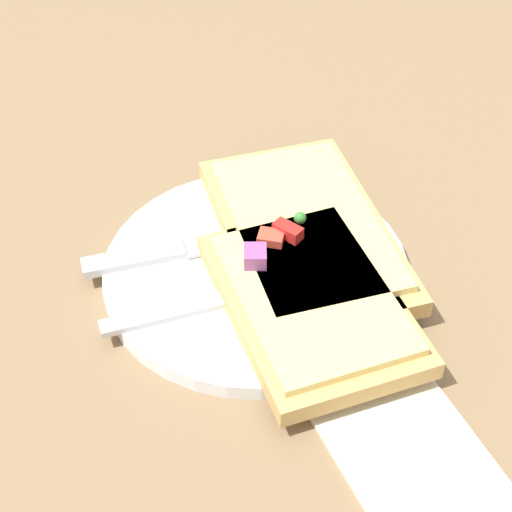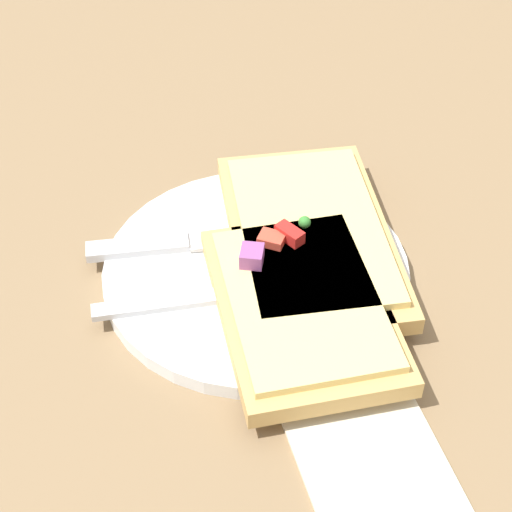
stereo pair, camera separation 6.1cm
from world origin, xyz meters
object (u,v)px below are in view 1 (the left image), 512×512
object	(u,v)px
fork	(270,288)
pizza_slice_corner	(311,300)
plate	(256,272)
pizza_slice_main	(305,231)
napkin	(418,465)
knife	(195,247)

from	to	relation	value
fork	pizza_slice_corner	world-z (taller)	pizza_slice_corner
plate	pizza_slice_main	world-z (taller)	pizza_slice_main
pizza_slice_main	napkin	xyz separation A→B (m)	(-0.20, 0.02, -0.02)
napkin	pizza_slice_main	bearing A→B (deg)	-6.48
fork	knife	xyz separation A→B (m)	(0.06, 0.03, -0.00)
plate	fork	size ratio (longest dim) A/B	1.02
plate	fork	xyz separation A→B (m)	(-0.03, 0.00, 0.01)
plate	pizza_slice_main	distance (m)	0.05
fork	knife	world-z (taller)	knife
knife	napkin	distance (m)	0.23
plate	fork	world-z (taller)	fork
fork	pizza_slice_corner	bearing A→B (deg)	-51.55
fork	pizza_slice_main	size ratio (longest dim) A/B	1.04
knife	napkin	bearing A→B (deg)	-67.71
knife	pizza_slice_corner	world-z (taller)	pizza_slice_corner
fork	napkin	size ratio (longest dim) A/B	1.50
fork	napkin	bearing A→B (deg)	-75.92
napkin	pizza_slice_corner	bearing A→B (deg)	2.58
pizza_slice_corner	fork	bearing A→B (deg)	36.75
knife	pizza_slice_corner	bearing A→B (deg)	-52.57
pizza_slice_main	napkin	bearing A→B (deg)	1.06
knife	napkin	size ratio (longest dim) A/B	1.37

